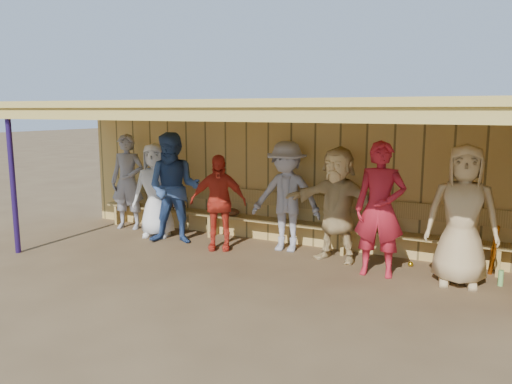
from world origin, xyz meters
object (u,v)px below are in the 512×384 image
at_px(player_a, 128,182).
at_px(player_f, 337,204).
at_px(player_b, 156,190).
at_px(player_g, 380,209).
at_px(player_d, 218,202).
at_px(player_c, 174,188).
at_px(player_e, 286,197).
at_px(player_h, 462,216).
at_px(bench, 276,215).

xyz_separation_m(player_a, player_f, (4.40, -0.14, -0.04)).
height_order(player_b, player_g, player_g).
bearing_deg(player_f, player_a, -174.04).
bearing_deg(player_d, player_a, 144.15).
relative_size(player_c, player_g, 1.02).
bearing_deg(player_a, player_d, -25.91).
bearing_deg(player_g, player_e, 155.19).
height_order(player_e, player_h, player_h).
bearing_deg(player_h, player_b, 170.76).
height_order(player_a, player_c, player_c).
bearing_deg(player_f, player_b, -170.65).
xyz_separation_m(player_d, player_h, (3.85, 0.01, 0.15)).
bearing_deg(player_a, player_h, -19.17).
bearing_deg(player_d, player_c, 155.15).
height_order(player_d, player_g, player_g).
bearing_deg(player_e, bench, 131.95).
xyz_separation_m(player_a, player_e, (3.47, 0.00, -0.02)).
bearing_deg(player_h, player_g, 178.95).
bearing_deg(player_c, player_f, -14.15).
bearing_deg(player_g, player_b, 169.11).
height_order(player_a, player_h, player_h).
bearing_deg(player_a, player_g, -21.26).
relative_size(player_b, bench, 0.23).
relative_size(player_b, player_f, 0.97).
xyz_separation_m(player_f, bench, (-1.27, 0.45, -0.38)).
xyz_separation_m(player_d, bench, (0.72, 0.77, -0.29)).
distance_m(player_a, bench, 3.17).
distance_m(player_a, player_f, 4.40).
bearing_deg(player_b, player_a, 146.27).
bearing_deg(player_e, player_g, -24.21).
bearing_deg(player_c, player_a, 142.24).
distance_m(player_a, player_d, 2.45).
bearing_deg(bench, player_h, -13.63).
bearing_deg(player_b, player_c, -40.10).
relative_size(player_a, player_h, 0.98).
distance_m(player_a, player_e, 3.47).
bearing_deg(bench, player_d, -133.36).
bearing_deg(player_c, player_b, 138.44).
bearing_deg(player_b, player_g, -23.34).
relative_size(player_b, player_g, 0.91).
bearing_deg(bench, player_e, -42.14).
relative_size(player_d, player_e, 0.88).
xyz_separation_m(player_c, player_d, (0.92, 0.00, -0.18)).
xyz_separation_m(player_e, player_h, (2.79, -0.45, 0.04)).
relative_size(player_b, player_h, 0.91).
height_order(player_c, player_g, player_c).
distance_m(player_b, player_h, 5.36).
bearing_deg(player_b, player_h, -21.26).
bearing_deg(player_e, player_f, -14.67).
bearing_deg(player_a, player_c, -32.38).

